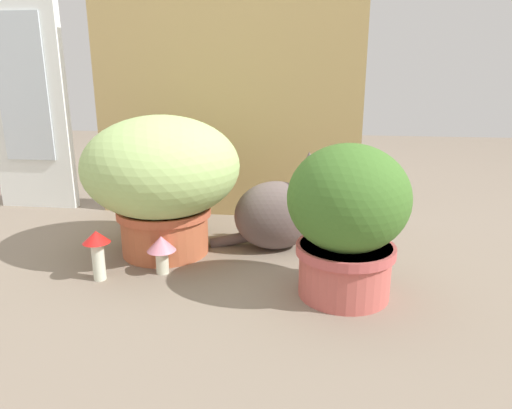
% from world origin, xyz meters
% --- Properties ---
extents(ground_plane, '(6.00, 6.00, 0.00)m').
position_xyz_m(ground_plane, '(0.00, 0.00, 0.00)').
color(ground_plane, gray).
extents(cardboard_backdrop, '(1.01, 0.03, 0.83)m').
position_xyz_m(cardboard_backdrop, '(-0.01, 0.52, 0.42)').
color(cardboard_backdrop, tan).
rests_on(cardboard_backdrop, ground).
extents(window_panel_white, '(0.32, 0.05, 0.88)m').
position_xyz_m(window_panel_white, '(-0.81, 0.53, 0.44)').
color(window_panel_white, white).
rests_on(window_panel_white, ground).
extents(grass_planter, '(0.47, 0.47, 0.43)m').
position_xyz_m(grass_planter, '(-0.13, 0.09, 0.24)').
color(grass_planter, '#BC5F3C').
rests_on(grass_planter, ground).
extents(leafy_planter, '(0.30, 0.30, 0.39)m').
position_xyz_m(leafy_planter, '(0.41, -0.13, 0.21)').
color(leafy_planter, '#C25B53').
rests_on(leafy_planter, ground).
extents(cat, '(0.39, 0.23, 0.32)m').
position_xyz_m(cat, '(0.23, 0.17, 0.12)').
color(cat, '#655553').
rests_on(cat, ground).
extents(mushroom_ornament_red, '(0.07, 0.07, 0.14)m').
position_xyz_m(mushroom_ornament_red, '(-0.24, -0.12, 0.10)').
color(mushroom_ornament_red, silver).
rests_on(mushroom_ornament_red, ground).
extents(mushroom_ornament_pink, '(0.08, 0.08, 0.11)m').
position_xyz_m(mushroom_ornament_pink, '(-0.09, -0.06, 0.08)').
color(mushroom_ornament_pink, silver).
rests_on(mushroom_ornament_pink, ground).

